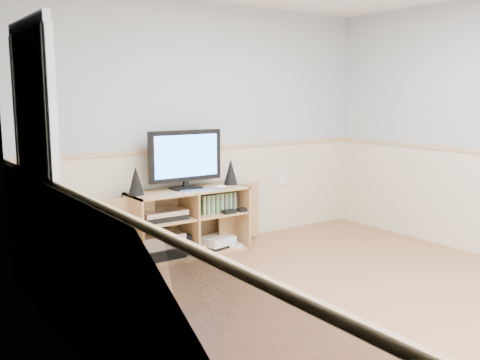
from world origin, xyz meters
The scene contains 11 objects.
room centered at (-0.06, 0.12, 1.22)m, with size 4.04×4.54×2.54m.
media_cabinet centered at (-0.38, 2.05, 0.33)m, with size 1.87×0.45×0.65m.
monitor centered at (-0.38, 2.04, 0.96)m, with size 0.78×0.18×0.58m.
speaker_left centered at (-0.92, 2.02, 0.78)m, with size 0.14×0.14×0.27m, color black.
speaker_right centered at (0.14, 2.02, 0.78)m, with size 0.14×0.14×0.26m, color black.
keyboard centered at (-0.35, 1.86, 0.66)m, with size 0.32×0.13×0.01m, color silver.
mouse centered at (-0.08, 1.86, 0.67)m, with size 0.10×0.06×0.04m, color white.
av_components centered at (-0.70, 1.99, 0.22)m, with size 0.52×0.32×0.47m.
game_consoles centered at (-0.07, 1.98, 0.07)m, with size 0.46×0.32×0.11m.
game_cases centered at (-0.06, 1.98, 0.48)m, with size 0.40×0.14×0.19m, color #3F8C3F.
wall_outlet centered at (1.00, 2.23, 0.60)m, with size 0.12×0.03×0.12m, color white.
Camera 1 is at (-2.90, -2.54, 1.56)m, focal length 40.00 mm.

